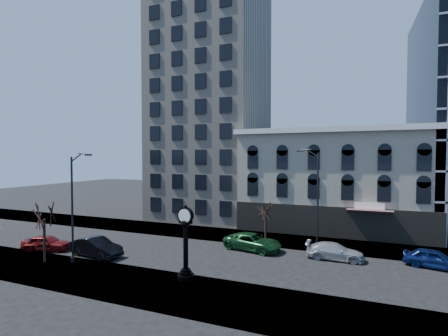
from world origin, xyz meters
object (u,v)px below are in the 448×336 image
at_px(street_lamp_near, 78,178).
at_px(car_near_b, 96,247).
at_px(street_clock, 186,246).
at_px(car_near_a, 47,243).

bearing_deg(street_lamp_near, car_near_b, 99.29).
relative_size(street_clock, street_lamp_near, 0.58).
height_order(street_lamp_near, car_near_b, street_lamp_near).
bearing_deg(street_clock, street_lamp_near, -175.58).
height_order(street_clock, street_lamp_near, street_lamp_near).
distance_m(car_near_a, car_near_b, 5.79).
bearing_deg(car_near_a, street_lamp_near, -127.24).
bearing_deg(car_near_a, car_near_b, -105.79).
height_order(street_clock, car_near_a, street_clock).
bearing_deg(car_near_a, street_clock, -115.90).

